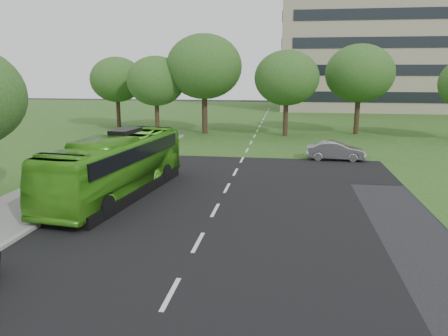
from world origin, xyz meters
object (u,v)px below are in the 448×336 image
office_building (404,33)px  tree_park_a (156,81)px  tree_park_c (287,78)px  tree_park_b (204,67)px  tree_park_d (360,74)px  tree_park_f (117,80)px  bus (117,166)px  sedan (336,151)px

office_building → tree_park_a: size_ratio=5.05×
office_building → tree_park_c: office_building is taller
tree_park_b → tree_park_d: size_ratio=1.11×
tree_park_d → tree_park_a: bearing=-173.8°
tree_park_d → office_building: bearing=70.5°
tree_park_a → tree_park_c: (13.33, -0.13, 0.34)m
office_building → tree_park_a: (-32.27, -35.09, -7.11)m
tree_park_a → tree_park_b: (4.98, 0.50, 1.44)m
tree_park_f → bus: bearing=-68.5°
sedan → office_building: bearing=-15.8°
tree_park_a → bus: 23.89m
sedan → tree_park_d: bearing=-11.8°
office_building → tree_park_f: size_ratio=5.01×
sedan → tree_park_b: bearing=46.8°
tree_park_a → sedan: tree_park_a is taller
tree_park_a → tree_park_f: tree_park_f is taller
tree_park_a → sedan: 21.32m
tree_park_d → tree_park_f: 26.59m
office_building → tree_park_f: office_building is taller
tree_park_f → bus: size_ratio=0.70×
tree_park_c → sedan: bearing=-72.0°
tree_park_b → tree_park_f: 11.57m
tree_park_d → tree_park_f: size_ratio=1.14×
tree_park_a → tree_park_c: bearing=-0.6°
tree_park_c → tree_park_f: tree_park_c is taller
office_building → tree_park_b: (-27.29, -34.59, -5.68)m
tree_park_a → tree_park_f: bearing=144.8°
tree_park_b → tree_park_f: (-10.89, 3.67, -1.39)m
tree_park_d → sedan: bearing=-103.9°
tree_park_b → sedan: 18.34m
office_building → tree_park_a: 48.20m
tree_park_b → tree_park_c: size_ratio=1.20×
tree_park_b → sedan: (12.15, -12.30, -6.13)m
tree_park_f → sedan: bearing=-34.7°
office_building → tree_park_b: bearing=-128.3°
office_building → tree_park_c: bearing=-118.3°
tree_park_b → office_building: bearing=51.7°
tree_park_a → tree_park_c: tree_park_c is taller
sedan → tree_park_f: bearing=57.4°
tree_park_c → office_building: bearing=61.7°
tree_park_d → tree_park_f: tree_park_d is taller
office_building → sedan: size_ratio=9.57×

